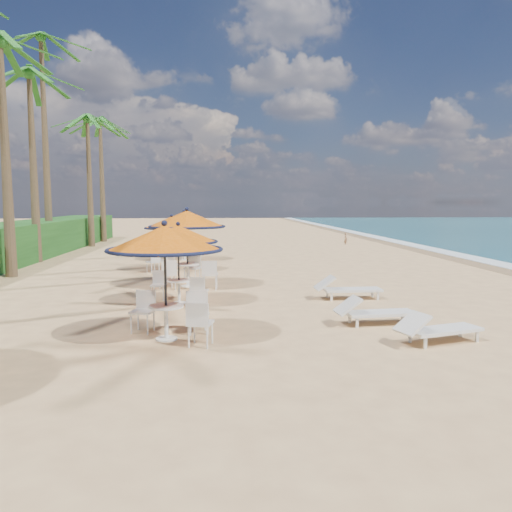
{
  "coord_description": "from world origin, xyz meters",
  "views": [
    {
      "loc": [
        -3.63,
        -10.14,
        2.83
      ],
      "look_at": [
        -2.43,
        4.89,
        1.2
      ],
      "focal_mm": 35.0,
      "sensor_mm": 36.0,
      "label": 1
    }
  ],
  "objects_px": {
    "station_4": "(183,222)",
    "lounger_mid": "(373,311)",
    "station_0": "(167,253)",
    "station_2": "(187,229)",
    "station_1": "(178,241)",
    "lounger_far": "(346,288)",
    "station_3": "(170,228)",
    "lounger_near": "(436,328)"
  },
  "relations": [
    {
      "from": "lounger_far",
      "to": "station_0",
      "type": "bearing_deg",
      "value": -141.43
    },
    {
      "from": "station_1",
      "to": "lounger_near",
      "type": "bearing_deg",
      "value": -39.21
    },
    {
      "from": "station_3",
      "to": "lounger_mid",
      "type": "relative_size",
      "value": 1.22
    },
    {
      "from": "station_4",
      "to": "lounger_near",
      "type": "distance_m",
      "value": 16.32
    },
    {
      "from": "station_1",
      "to": "lounger_far",
      "type": "distance_m",
      "value": 5.04
    },
    {
      "from": "station_4",
      "to": "lounger_near",
      "type": "relative_size",
      "value": 1.28
    },
    {
      "from": "station_4",
      "to": "lounger_near",
      "type": "height_order",
      "value": "station_4"
    },
    {
      "from": "station_2",
      "to": "lounger_near",
      "type": "xyz_separation_m",
      "value": [
        5.35,
        -7.24,
        -1.65
      ]
    },
    {
      "from": "station_4",
      "to": "lounger_mid",
      "type": "relative_size",
      "value": 1.28
    },
    {
      "from": "station_0",
      "to": "lounger_mid",
      "type": "xyz_separation_m",
      "value": [
        4.6,
        0.86,
        -1.49
      ]
    },
    {
      "from": "station_3",
      "to": "lounger_mid",
      "type": "xyz_separation_m",
      "value": [
        5.49,
        -9.63,
        -1.47
      ]
    },
    {
      "from": "station_0",
      "to": "station_3",
      "type": "xyz_separation_m",
      "value": [
        -0.89,
        10.49,
        -0.02
      ]
    },
    {
      "from": "station_0",
      "to": "lounger_far",
      "type": "bearing_deg",
      "value": 39.47
    },
    {
      "from": "station_2",
      "to": "lounger_mid",
      "type": "distance_m",
      "value": 7.42
    },
    {
      "from": "station_1",
      "to": "station_2",
      "type": "relative_size",
      "value": 0.86
    },
    {
      "from": "station_2",
      "to": "station_4",
      "type": "xyz_separation_m",
      "value": [
        -0.63,
        7.86,
        -0.07
      ]
    },
    {
      "from": "station_2",
      "to": "station_3",
      "type": "xyz_separation_m",
      "value": [
        -0.93,
        4.0,
        -0.17
      ]
    },
    {
      "from": "station_2",
      "to": "station_4",
      "type": "relative_size",
      "value": 1.08
    },
    {
      "from": "lounger_near",
      "to": "lounger_far",
      "type": "distance_m",
      "value": 4.72
    },
    {
      "from": "station_0",
      "to": "lounger_near",
      "type": "bearing_deg",
      "value": -7.92
    },
    {
      "from": "station_3",
      "to": "lounger_mid",
      "type": "bearing_deg",
      "value": -60.31
    },
    {
      "from": "lounger_mid",
      "to": "lounger_far",
      "type": "relative_size",
      "value": 0.98
    },
    {
      "from": "station_1",
      "to": "station_4",
      "type": "distance_m",
      "value": 10.67
    },
    {
      "from": "lounger_mid",
      "to": "lounger_far",
      "type": "bearing_deg",
      "value": 81.73
    },
    {
      "from": "station_1",
      "to": "station_3",
      "type": "xyz_separation_m",
      "value": [
        -0.84,
        6.8,
        0.04
      ]
    },
    {
      "from": "station_0",
      "to": "station_3",
      "type": "distance_m",
      "value": 10.53
    },
    {
      "from": "station_2",
      "to": "lounger_near",
      "type": "bearing_deg",
      "value": -53.55
    },
    {
      "from": "lounger_near",
      "to": "lounger_far",
      "type": "height_order",
      "value": "lounger_far"
    },
    {
      "from": "station_0",
      "to": "station_2",
      "type": "relative_size",
      "value": 0.92
    },
    {
      "from": "station_2",
      "to": "lounger_near",
      "type": "distance_m",
      "value": 9.15
    },
    {
      "from": "station_4",
      "to": "station_3",
      "type": "bearing_deg",
      "value": -94.47
    },
    {
      "from": "station_3",
      "to": "lounger_far",
      "type": "relative_size",
      "value": 1.2
    },
    {
      "from": "station_1",
      "to": "station_0",
      "type": "bearing_deg",
      "value": -89.19
    },
    {
      "from": "station_1",
      "to": "station_2",
      "type": "xyz_separation_m",
      "value": [
        0.1,
        2.79,
        0.2
      ]
    },
    {
      "from": "station_1",
      "to": "lounger_far",
      "type": "xyz_separation_m",
      "value": [
        4.83,
        0.24,
        -1.42
      ]
    },
    {
      "from": "station_3",
      "to": "lounger_near",
      "type": "xyz_separation_m",
      "value": [
        6.28,
        -11.24,
        -1.48
      ]
    },
    {
      "from": "lounger_near",
      "to": "lounger_mid",
      "type": "bearing_deg",
      "value": 99.73
    },
    {
      "from": "station_0",
      "to": "lounger_mid",
      "type": "height_order",
      "value": "station_0"
    },
    {
      "from": "station_2",
      "to": "station_3",
      "type": "relative_size",
      "value": 1.14
    },
    {
      "from": "station_1",
      "to": "lounger_near",
      "type": "relative_size",
      "value": 1.19
    },
    {
      "from": "station_4",
      "to": "lounger_far",
      "type": "bearing_deg",
      "value": -62.78
    },
    {
      "from": "lounger_far",
      "to": "station_4",
      "type": "bearing_deg",
      "value": 116.33
    }
  ]
}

